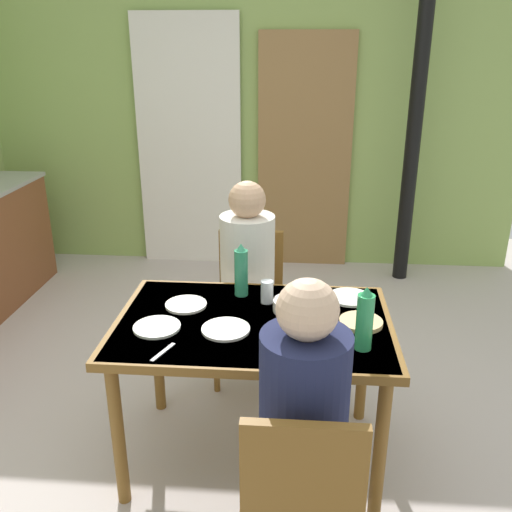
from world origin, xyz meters
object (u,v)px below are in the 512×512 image
at_px(dining_table, 253,337).
at_px(person_near_diner, 304,399).
at_px(water_bottle_green_far, 365,320).
at_px(person_far_diner, 247,260).
at_px(water_bottle_green_near, 241,271).
at_px(chair_near_diner, 301,496).
at_px(chair_far_diner, 250,296).
at_px(serving_bowl_center, 291,305).

relative_size(dining_table, person_near_diner, 1.60).
xyz_separation_m(person_near_diner, water_bottle_green_far, (0.24, 0.42, 0.08)).
xyz_separation_m(person_far_diner, water_bottle_green_far, (0.55, -0.82, 0.08)).
bearing_deg(water_bottle_green_near, chair_near_diner, -73.45).
bearing_deg(water_bottle_green_far, chair_near_diner, -113.18).
bearing_deg(water_bottle_green_far, chair_far_diner, 119.65).
xyz_separation_m(person_far_diner, serving_bowl_center, (0.25, -0.51, -0.01)).
bearing_deg(chair_near_diner, water_bottle_green_near, 106.55).
distance_m(water_bottle_green_near, water_bottle_green_far, 0.71).
xyz_separation_m(chair_near_diner, water_bottle_green_far, (0.24, 0.55, 0.37)).
height_order(chair_near_diner, person_far_diner, person_far_diner).
relative_size(person_near_diner, water_bottle_green_near, 2.89).
xyz_separation_m(dining_table, person_far_diner, (-0.09, 0.62, 0.13)).
distance_m(chair_far_diner, water_bottle_green_far, 1.16).
xyz_separation_m(water_bottle_green_far, serving_bowl_center, (-0.29, 0.31, -0.10)).
distance_m(person_near_diner, serving_bowl_center, 0.73).
bearing_deg(water_bottle_green_far, person_far_diner, 123.56).
distance_m(chair_far_diner, person_near_diner, 1.44).
bearing_deg(water_bottle_green_far, serving_bowl_center, 133.21).
distance_m(water_bottle_green_far, serving_bowl_center, 0.44).
bearing_deg(person_near_diner, dining_table, 109.74).
xyz_separation_m(dining_table, chair_near_diner, (0.22, -0.76, -0.16)).
bearing_deg(dining_table, person_far_diner, 97.89).
height_order(chair_far_diner, person_far_diner, person_far_diner).
relative_size(chair_near_diner, person_near_diner, 1.13).
xyz_separation_m(water_bottle_green_near, water_bottle_green_far, (0.54, -0.47, 0.00)).
bearing_deg(person_far_diner, dining_table, 97.89).
distance_m(chair_near_diner, chair_far_diner, 1.54).
relative_size(chair_near_diner, person_far_diner, 1.13).
xyz_separation_m(dining_table, serving_bowl_center, (0.17, 0.11, 0.11)).
relative_size(water_bottle_green_near, serving_bowl_center, 1.57).
relative_size(chair_far_diner, person_far_diner, 1.13).
relative_size(chair_far_diner, water_bottle_green_near, 3.27).
bearing_deg(person_far_diner, chair_near_diner, 102.63).
bearing_deg(chair_far_diner, dining_table, 96.48).
xyz_separation_m(chair_near_diner, serving_bowl_center, (-0.06, 0.87, 0.27)).
bearing_deg(water_bottle_green_near, water_bottle_green_far, -40.83).
xyz_separation_m(chair_far_diner, water_bottle_green_far, (0.55, -0.96, 0.37)).
bearing_deg(person_far_diner, serving_bowl_center, 116.32).
distance_m(dining_table, chair_near_diner, 0.80).
height_order(person_far_diner, serving_bowl_center, person_far_diner).
distance_m(person_near_diner, water_bottle_green_far, 0.49).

